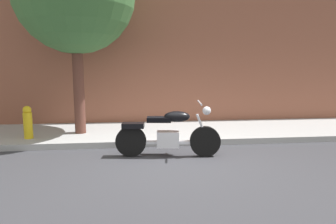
{
  "coord_description": "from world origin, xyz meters",
  "views": [
    {
      "loc": [
        -0.78,
        -5.52,
        1.82
      ],
      "look_at": [
        -0.09,
        0.5,
        0.91
      ],
      "focal_mm": 32.9,
      "sensor_mm": 36.0,
      "label": 1
    }
  ],
  "objects": [
    {
      "name": "ground_plane",
      "position": [
        0.0,
        0.0,
        0.0
      ],
      "size": [
        60.0,
        60.0,
        0.0
      ],
      "primitive_type": "plane",
      "color": "#38383D"
    },
    {
      "name": "sidewalk",
      "position": [
        0.0,
        2.48,
        0.07
      ],
      "size": [
        25.44,
        2.47,
        0.14
      ],
      "primitive_type": "cube",
      "color": "#A3A3A3",
      "rests_on": "ground"
    },
    {
      "name": "building_facade",
      "position": [
        0.0,
        3.96,
        3.76
      ],
      "size": [
        25.44,
        0.5,
        7.52
      ],
      "primitive_type": "cube",
      "color": "brown",
      "rests_on": "ground"
    },
    {
      "name": "motorcycle",
      "position": [
        -0.1,
        0.51,
        0.45
      ],
      "size": [
        2.12,
        0.7,
        1.12
      ],
      "color": "black",
      "rests_on": "ground"
    },
    {
      "name": "fire_hydrant",
      "position": [
        -3.23,
        1.84,
        0.46
      ],
      "size": [
        0.2,
        0.2,
        0.91
      ],
      "color": "gold",
      "rests_on": "ground"
    }
  ]
}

